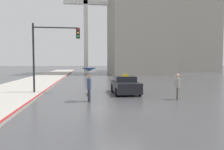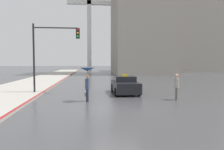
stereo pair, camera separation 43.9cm
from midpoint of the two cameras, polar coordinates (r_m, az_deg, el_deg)
ground_plane at (r=11.68m, az=2.40°, el=-8.72°), size 300.00×300.00×0.00m
taxi at (r=17.21m, az=4.11°, el=-2.67°), size 1.91×4.05×1.52m
pedestrian_with_umbrella at (r=13.49m, az=-5.57°, el=-0.05°), size 0.93×0.93×2.11m
pedestrian_man at (r=14.76m, az=17.32°, el=-2.37°), size 0.44×0.47×1.70m
traffic_light at (r=17.50m, az=-14.52°, el=7.55°), size 3.57×0.38×5.39m
building_tower_far at (r=65.43m, az=19.48°, el=15.22°), size 15.07×13.11×32.35m
monument_cross at (r=49.18m, az=-5.72°, el=14.65°), size 9.42×0.90×21.40m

